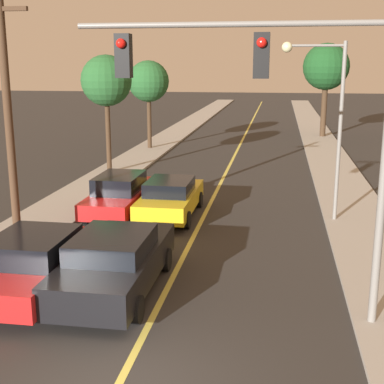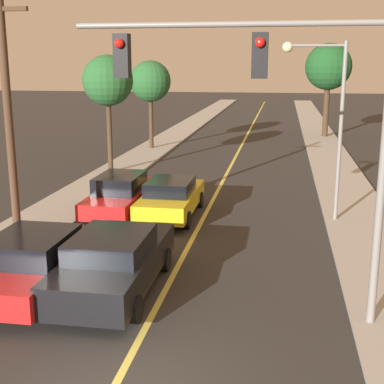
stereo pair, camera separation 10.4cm
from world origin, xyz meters
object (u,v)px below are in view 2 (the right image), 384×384
Objects in this scene: streetlamp_right at (325,104)px; tree_right_near at (329,67)px; car_outer_lane_front at (36,261)px; tree_left_near at (108,81)px; tree_left_far at (150,82)px; car_near_lane_front at (114,261)px; car_near_lane_second at (171,197)px; car_outer_lane_second at (121,193)px; traffic_signal_mast at (281,102)px; utility_pole_left at (9,119)px.

streetlamp_right is 23.23m from tree_right_near.
car_outer_lane_front is 0.82× the size of tree_left_near.
car_outer_lane_front is 0.86× the size of tree_left_far.
car_near_lane_front is at bearing -78.48° from tree_left_far.
tree_left_near is at bearing 100.85° from car_outer_lane_front.
car_outer_lane_front is (-1.93, -0.28, -0.01)m from car_near_lane_front.
car_outer_lane_second reaches higher than car_near_lane_second.
traffic_signal_mast reaches higher than car_outer_lane_front.
streetlamp_right is at bearing 52.73° from car_near_lane_front.
tree_right_near is at bearing 83.96° from traffic_signal_mast.
car_near_lane_second is at bearing -3.02° from car_outer_lane_second.
streetlamp_right is (5.41, 7.10, 3.40)m from car_near_lane_front.
car_near_lane_second is 0.96× the size of car_outer_lane_front.
car_outer_lane_second is at bearing 126.95° from traffic_signal_mast.
tree_left_far is at bearing -146.48° from tree_right_near.
car_outer_lane_front is (-1.93, -7.15, 0.06)m from car_near_lane_second.
tree_left_near is at bearing 122.90° from car_near_lane_second.
traffic_signal_mast is 8.36m from utility_pole_left.
car_outer_lane_front is at bearing -79.15° from tree_left_near.
tree_right_near is (9.16, 23.26, 4.51)m from car_outer_lane_second.
tree_right_near is at bearing 76.56° from car_near_lane_front.
tree_right_near reaches higher than tree_left_far.
car_outer_lane_front is at bearing -106.71° from tree_right_near.
car_near_lane_front is 0.72× the size of tree_right_near.
tree_left_near reaches higher than car_near_lane_second.
tree_left_far is 0.81× the size of tree_right_near.
streetlamp_right is 10.35m from utility_pole_left.
car_near_lane_front is 7.24m from car_outer_lane_second.
traffic_signal_mast is 17.29m from tree_left_near.
tree_left_far is at bearing 106.38° from car_near_lane_second.
traffic_signal_mast is at bearing -22.21° from utility_pole_left.
car_near_lane_second is 0.62× the size of utility_pole_left.
streetlamp_right is at bearing -34.85° from tree_left_near.
utility_pole_left reaches higher than car_outer_lane_second.
utility_pole_left reaches higher than tree_left_far.
streetlamp_right is 0.89× the size of tree_right_near.
car_outer_lane_second is at bearing 68.57° from utility_pole_left.
car_outer_lane_front is 10.95m from streetlamp_right.
tree_left_near reaches higher than tree_left_far.
utility_pole_left is at bearing 148.44° from car_near_lane_front.
tree_left_far is (-8.51, 23.26, -0.39)m from traffic_signal_mast.
streetlamp_right reaches higher than car_outer_lane_front.
utility_pole_left is (-1.83, 2.59, 3.24)m from car_outer_lane_front.
car_near_lane_front is at bearing -74.51° from car_outer_lane_second.
traffic_signal_mast reaches higher than tree_left_far.
streetlamp_right is at bearing -94.50° from tree_right_near.
streetlamp_right is at bearing 2.41° from car_near_lane_second.
utility_pole_left reaches higher than car_outer_lane_front.
tree_left_far is (-4.57, 15.55, 3.68)m from car_near_lane_second.
utility_pole_left reaches higher than car_near_lane_front.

